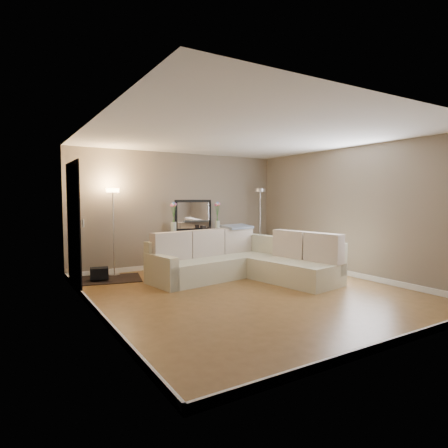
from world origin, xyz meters
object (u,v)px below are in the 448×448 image
sectional_sofa (242,261)px  console_table (193,247)px  floor_lamp_lit (113,214)px  floor_lamp_unlit (260,210)px

sectional_sofa → console_table: bearing=98.5°
console_table → floor_lamp_lit: bearing=-177.2°
console_table → floor_lamp_unlit: 1.96m
sectional_sofa → floor_lamp_unlit: (1.52, 1.44, 0.93)m
floor_lamp_lit → floor_lamp_unlit: (3.60, -0.11, 0.03)m
console_table → sectional_sofa: bearing=-81.5°
floor_lamp_lit → sectional_sofa: bearing=-36.7°
floor_lamp_lit → floor_lamp_unlit: bearing=-1.7°
sectional_sofa → floor_lamp_unlit: floor_lamp_unlit is taller
sectional_sofa → console_table: (-0.25, 1.64, 0.11)m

